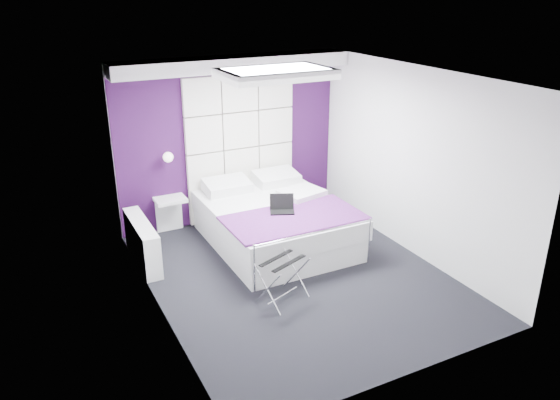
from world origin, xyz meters
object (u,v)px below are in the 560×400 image
(bed, at_px, (275,222))
(luggage_rack, at_px, (282,280))
(wall_lamp, at_px, (167,156))
(nightstand, at_px, (170,200))
(radiator, at_px, (142,242))
(laptop, at_px, (281,207))

(bed, bearing_deg, luggage_rack, -113.24)
(wall_lamp, height_order, nightstand, wall_lamp)
(luggage_rack, bearing_deg, radiator, 104.61)
(luggage_rack, height_order, laptop, laptop)
(luggage_rack, xyz_separation_m, laptop, (0.56, 1.14, 0.42))
(nightstand, bearing_deg, radiator, -130.76)
(bed, bearing_deg, radiator, 171.50)
(laptop, bearing_deg, luggage_rack, -92.44)
(radiator, bearing_deg, nightstand, 49.24)
(bed, distance_m, luggage_rack, 1.58)
(wall_lamp, bearing_deg, nightstand, -115.92)
(radiator, distance_m, bed, 1.90)
(bed, xyz_separation_m, nightstand, (-1.26, 1.00, 0.22))
(radiator, bearing_deg, laptop, -18.11)
(laptop, bearing_deg, bed, 101.67)
(radiator, height_order, nightstand, radiator)
(wall_lamp, relative_size, laptop, 0.45)
(wall_lamp, distance_m, nightstand, 0.66)
(radiator, distance_m, laptop, 1.95)
(wall_lamp, distance_m, radiator, 1.35)
(radiator, bearing_deg, bed, -8.50)
(wall_lamp, height_order, bed, wall_lamp)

